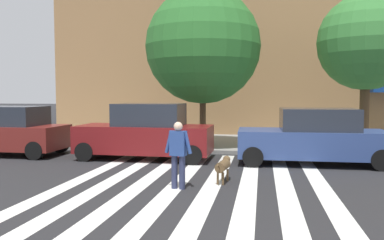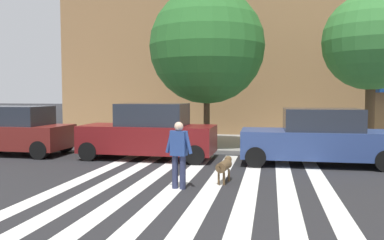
% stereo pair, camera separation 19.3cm
% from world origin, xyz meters
% --- Properties ---
extents(ground_plane, '(160.00, 160.00, 0.00)m').
position_xyz_m(ground_plane, '(0.00, 6.71, 0.00)').
color(ground_plane, '#232326').
extents(sidewalk_far, '(80.00, 6.00, 0.15)m').
position_xyz_m(sidewalk_far, '(0.00, 16.42, 0.07)').
color(sidewalk_far, gray).
rests_on(sidewalk_far, ground_plane).
extents(crosswalk_stripes, '(6.75, 12.82, 0.01)m').
position_xyz_m(crosswalk_stripes, '(0.21, 6.71, 0.00)').
color(crosswalk_stripes, silver).
rests_on(crosswalk_stripes, ground_plane).
extents(parked_car_near_curb, '(4.52, 1.98, 1.85)m').
position_xyz_m(parked_car_near_curb, '(-7.70, 11.86, 0.90)').
color(parked_car_near_curb, maroon).
rests_on(parked_car_near_curb, ground_plane).
extents(parked_car_behind_first, '(4.75, 1.91, 1.98)m').
position_xyz_m(parked_car_behind_first, '(-2.18, 11.86, 0.93)').
color(parked_car_behind_first, maroon).
rests_on(parked_car_behind_first, ground_plane).
extents(parked_car_third_in_line, '(4.84, 2.06, 1.84)m').
position_xyz_m(parked_car_third_in_line, '(3.55, 11.86, 0.88)').
color(parked_car_third_in_line, navy).
rests_on(parked_car_third_in_line, ground_plane).
extents(street_tree_nearest, '(4.72, 4.72, 6.49)m').
position_xyz_m(street_tree_nearest, '(-0.55, 14.57, 4.27)').
color(street_tree_nearest, '#4C3823').
rests_on(street_tree_nearest, sidewalk_far).
extents(street_tree_middle, '(3.80, 3.80, 6.13)m').
position_xyz_m(street_tree_middle, '(5.90, 15.11, 4.35)').
color(street_tree_middle, '#4C3823').
rests_on(street_tree_middle, sidewalk_far).
extents(pedestrian_dog_walker, '(0.71, 0.29, 1.64)m').
position_xyz_m(pedestrian_dog_walker, '(-0.11, 7.79, 0.93)').
color(pedestrian_dog_walker, '#282D4C').
rests_on(pedestrian_dog_walker, ground_plane).
extents(dog_on_leash, '(0.36, 1.09, 0.65)m').
position_xyz_m(dog_on_leash, '(0.90, 8.68, 0.44)').
color(dog_on_leash, brown).
rests_on(dog_on_leash, ground_plane).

